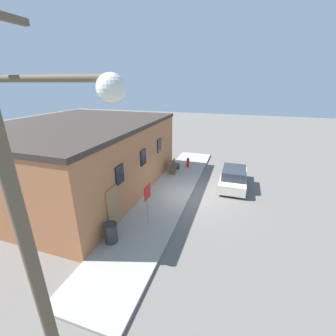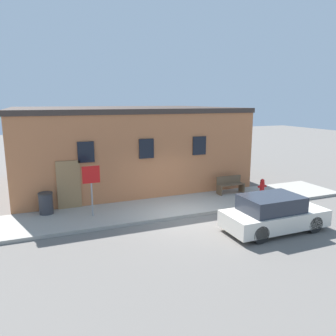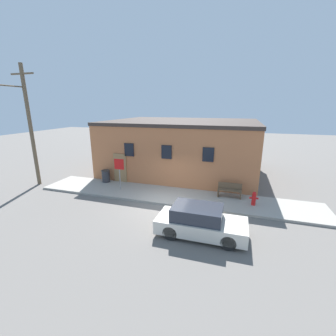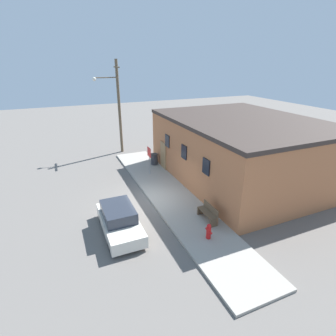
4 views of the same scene
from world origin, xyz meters
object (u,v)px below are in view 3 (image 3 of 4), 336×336
at_px(trash_bin, 106,176).
at_px(parked_car, 200,222).
at_px(stop_sign, 119,168).
at_px(bench, 230,190).
at_px(utility_pole, 28,123).
at_px(fire_hydrant, 254,198).

height_order(trash_bin, parked_car, parked_car).
relative_size(stop_sign, bench, 1.48).
xyz_separation_m(trash_bin, parked_car, (7.62, -4.69, 0.06)).
bearing_deg(bench, stop_sign, -173.54).
xyz_separation_m(stop_sign, trash_bin, (-1.71, 1.00, -0.99)).
bearing_deg(trash_bin, utility_pole, -160.18).
distance_m(fire_hydrant, utility_pole, 15.10).
bearing_deg(utility_pole, stop_sign, 5.89).
height_order(fire_hydrant, stop_sign, stop_sign).
bearing_deg(trash_bin, bench, -1.44).
relative_size(fire_hydrant, stop_sign, 0.38).
distance_m(bench, parked_car, 4.59).
height_order(bench, parked_car, parked_car).
height_order(bench, utility_pole, utility_pole).
height_order(fire_hydrant, utility_pole, utility_pole).
relative_size(fire_hydrant, bench, 0.56).
distance_m(fire_hydrant, trash_bin, 10.05).
xyz_separation_m(stop_sign, utility_pole, (-6.30, -0.65, 2.80)).
bearing_deg(fire_hydrant, parked_car, -122.92).
bearing_deg(trash_bin, stop_sign, -30.36).
height_order(fire_hydrant, parked_car, parked_car).
bearing_deg(parked_car, utility_pole, 166.04).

